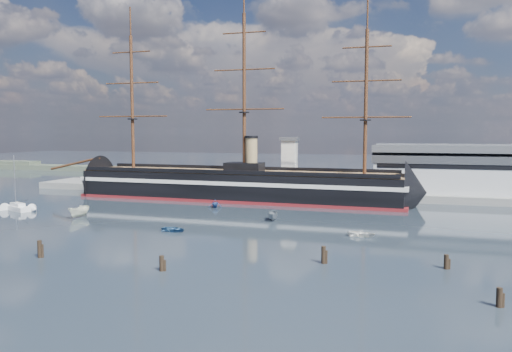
# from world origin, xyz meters

# --- Properties ---
(ground) EXTENTS (600.00, 600.00, 0.00)m
(ground) POSITION_xyz_m (0.00, 40.00, 0.00)
(ground) COLOR #18212D
(ground) RESTS_ON ground
(quay) EXTENTS (180.00, 18.00, 2.00)m
(quay) POSITION_xyz_m (10.00, 76.00, 0.00)
(quay) COLOR slate
(quay) RESTS_ON ground
(warehouse) EXTENTS (63.00, 21.00, 11.60)m
(warehouse) POSITION_xyz_m (58.00, 80.00, 7.98)
(warehouse) COLOR #B7BABC
(warehouse) RESTS_ON ground
(quay_tower) EXTENTS (5.00, 5.00, 15.00)m
(quay_tower) POSITION_xyz_m (3.00, 73.00, 9.75)
(quay_tower) COLOR silver
(quay_tower) RESTS_ON ground
(shoreline) EXTENTS (120.00, 10.00, 4.00)m
(shoreline) POSITION_xyz_m (-139.23, 135.00, 1.45)
(shoreline) COLOR #3F4C38
(shoreline) RESTS_ON ground
(warship) EXTENTS (113.08, 18.51, 53.94)m
(warship) POSITION_xyz_m (-10.25, 60.00, 4.04)
(warship) COLOR black
(warship) RESTS_ON ground
(sailboat) EXTENTS (8.49, 5.51, 13.14)m
(sailboat) POSITION_xyz_m (-51.99, 26.95, 0.84)
(sailboat) COLOR white
(sailboat) RESTS_ON ground
(motorboat_a) EXTENTS (7.50, 2.90, 2.98)m
(motorboat_a) POSITION_xyz_m (-32.32, 23.32, 0.00)
(motorboat_a) COLOR white
(motorboat_a) RESTS_ON ground
(motorboat_b) EXTENTS (1.50, 3.06, 1.37)m
(motorboat_b) POSITION_xyz_m (-5.72, 15.23, 0.00)
(motorboat_b) COLOR #2C5480
(motorboat_b) RESTS_ON ground
(motorboat_c) EXTENTS (6.13, 3.51, 2.31)m
(motorboat_c) POSITION_xyz_m (9.10, 31.67, 0.00)
(motorboat_c) COLOR gray
(motorboat_c) RESTS_ON ground
(motorboat_d) EXTENTS (6.64, 4.43, 2.24)m
(motorboat_d) POSITION_xyz_m (-9.28, 45.35, 0.00)
(motorboat_d) COLOR navy
(motorboat_d) RESTS_ON ground
(motorboat_e) EXTENTS (1.55, 3.16, 1.42)m
(motorboat_e) POSITION_xyz_m (28.31, 21.07, 0.00)
(motorboat_e) COLOR white
(motorboat_e) RESTS_ON ground
(piling_near_left) EXTENTS (0.64, 0.64, 3.30)m
(piling_near_left) POSITION_xyz_m (-16.01, -8.07, 0.00)
(piling_near_left) COLOR black
(piling_near_left) RESTS_ON ground
(piling_near_mid) EXTENTS (0.64, 0.64, 2.80)m
(piling_near_mid) POSITION_xyz_m (4.66, -9.28, 0.00)
(piling_near_mid) COLOR black
(piling_near_mid) RESTS_ON ground
(piling_near_right) EXTENTS (0.64, 0.64, 3.19)m
(piling_near_right) POSITION_xyz_m (24.76, 0.81, 0.00)
(piling_near_right) COLOR black
(piling_near_right) RESTS_ON ground
(piling_far_right) EXTENTS (0.64, 0.64, 2.70)m
(piling_far_right) POSITION_xyz_m (41.18, 2.85, 0.00)
(piling_far_right) COLOR black
(piling_far_right) RESTS_ON ground
(piling_extra) EXTENTS (0.64, 0.64, 2.83)m
(piling_extra) POSITION_xyz_m (45.48, -11.31, 0.00)
(piling_extra) COLOR black
(piling_extra) RESTS_ON ground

